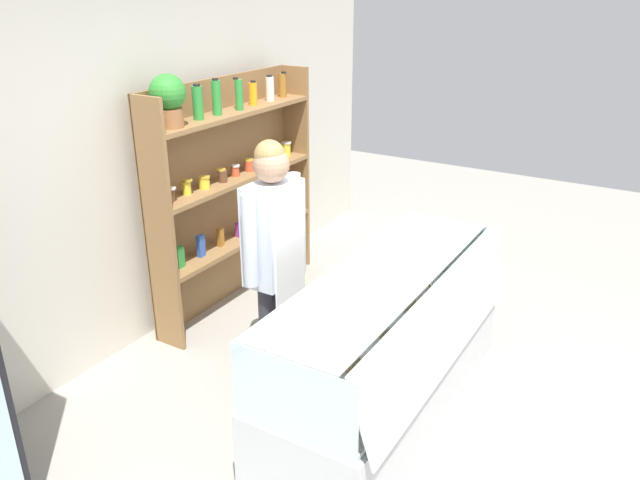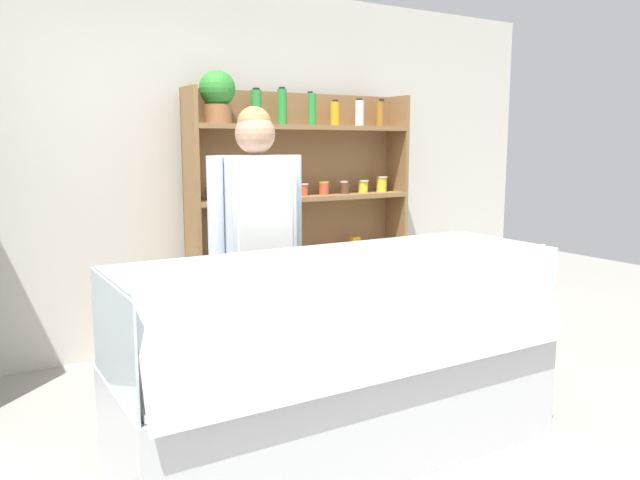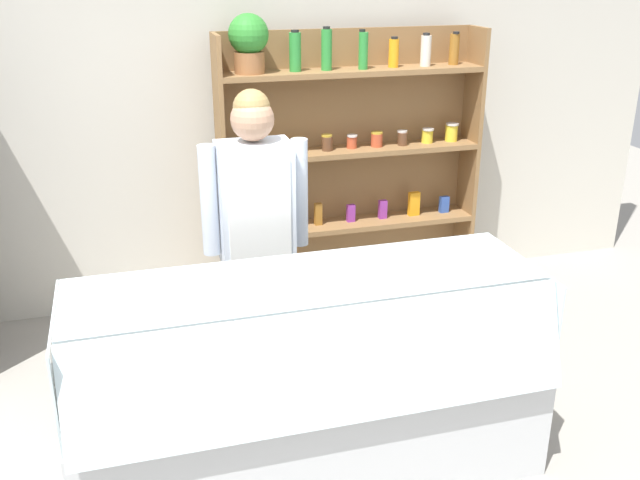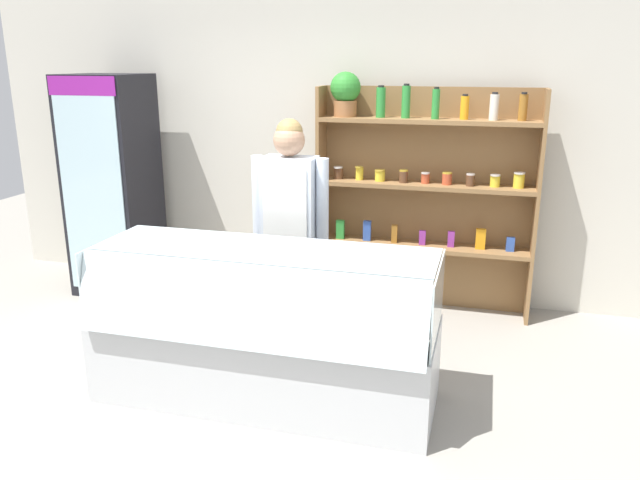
{
  "view_description": "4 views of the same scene",
  "coord_description": "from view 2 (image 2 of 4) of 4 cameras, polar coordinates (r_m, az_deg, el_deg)",
  "views": [
    {
      "loc": [
        -3.0,
        -1.27,
        2.62
      ],
      "look_at": [
        0.14,
        0.62,
        1.09
      ],
      "focal_mm": 35.0,
      "sensor_mm": 36.0,
      "label": 1
    },
    {
      "loc": [
        -1.51,
        -2.33,
        1.53
      ],
      "look_at": [
        0.21,
        0.53,
        1.01
      ],
      "focal_mm": 35.0,
      "sensor_mm": 36.0,
      "label": 2
    },
    {
      "loc": [
        -0.66,
        -2.68,
        2.34
      ],
      "look_at": [
        0.35,
        0.83,
        0.9
      ],
      "focal_mm": 40.0,
      "sensor_mm": 36.0,
      "label": 3
    },
    {
      "loc": [
        1.39,
        -3.34,
        2.14
      ],
      "look_at": [
        0.28,
        0.7,
        0.92
      ],
      "focal_mm": 35.0,
      "sensor_mm": 36.0,
      "label": 4
    }
  ],
  "objects": [
    {
      "name": "shelving_unit",
      "position": [
        4.85,
        -2.52,
        4.13
      ],
      "size": [
        1.84,
        0.29,
        2.04
      ],
      "color": "olive",
      "rests_on": "ground"
    },
    {
      "name": "shop_clerk",
      "position": [
        3.58,
        -5.79,
        0.78
      ],
      "size": [
        0.58,
        0.25,
        1.74
      ],
      "color": "#2D2D38",
      "rests_on": "ground"
    },
    {
      "name": "deli_display_case",
      "position": [
        3.14,
        2.13,
        -14.03
      ],
      "size": [
        2.17,
        0.81,
        1.01
      ],
      "color": "silver",
      "rests_on": "ground"
    },
    {
      "name": "back_wall",
      "position": [
        4.77,
        -12.73,
        6.44
      ],
      "size": [
        6.8,
        0.1,
        2.7
      ],
      "primitive_type": "cube",
      "color": "beige",
      "rests_on": "ground"
    },
    {
      "name": "ground_plane",
      "position": [
        3.16,
        1.7,
        -20.07
      ],
      "size": [
        12.0,
        12.0,
        0.0
      ],
      "primitive_type": "plane",
      "color": "gray"
    }
  ]
}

